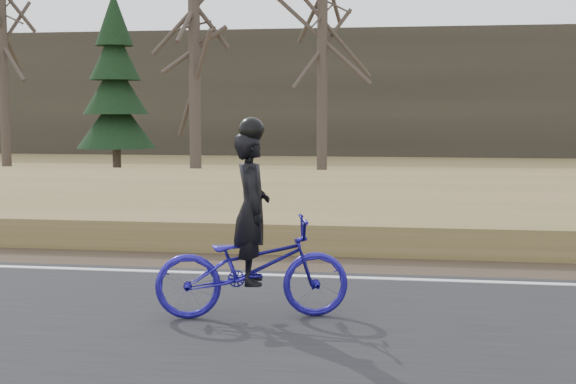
# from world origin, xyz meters

# --- Properties ---
(embankment) EXTENTS (120.00, 5.00, 0.44)m
(embankment) POSITION_xyz_m (0.00, 4.20, 0.22)
(embankment) COLOR olive
(embankment) RESTS_ON ground
(ballast) EXTENTS (120.00, 3.00, 0.45)m
(ballast) POSITION_xyz_m (0.00, 8.00, 0.23)
(ballast) COLOR slate
(ballast) RESTS_ON ground
(railroad) EXTENTS (120.00, 2.40, 0.29)m
(railroad) POSITION_xyz_m (0.00, 8.00, 0.53)
(railroad) COLOR black
(railroad) RESTS_ON ballast
(treeline_backdrop) EXTENTS (120.00, 4.00, 6.00)m
(treeline_backdrop) POSITION_xyz_m (0.00, 30.00, 3.00)
(treeline_backdrop) COLOR #383328
(treeline_backdrop) RESTS_ON ground
(cyclist) EXTENTS (2.05, 1.12, 2.02)m
(cyclist) POSITION_xyz_m (4.80, -1.86, 0.70)
(cyclist) COLOR navy
(cyclist) RESTS_ON road
(bare_tree_left) EXTENTS (0.36, 0.36, 7.82)m
(bare_tree_left) POSITION_xyz_m (-8.59, 18.22, 3.91)
(bare_tree_left) COLOR #4A3F36
(bare_tree_left) RESTS_ON ground
(bare_tree_near_left) EXTENTS (0.36, 0.36, 6.42)m
(bare_tree_near_left) POSITION_xyz_m (-0.23, 14.26, 3.21)
(bare_tree_near_left) COLOR #4A3F36
(bare_tree_near_left) RESTS_ON ground
(bare_tree_center) EXTENTS (0.36, 0.36, 8.95)m
(bare_tree_center) POSITION_xyz_m (3.34, 17.39, 4.48)
(bare_tree_center) COLOR #4A3F36
(bare_tree_center) RESTS_ON ground
(conifer) EXTENTS (2.60, 2.60, 6.06)m
(conifer) POSITION_xyz_m (-3.38, 15.86, 2.87)
(conifer) COLOR #4A3F36
(conifer) RESTS_ON ground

